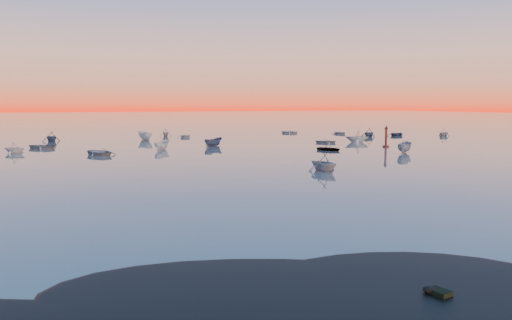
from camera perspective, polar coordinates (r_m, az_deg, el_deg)
ground at (r=118.08m, az=-13.77°, el=3.15°), size 600.00×600.00×0.00m
moored_fleet at (r=72.31m, az=-7.40°, el=1.31°), size 124.00×58.00×1.20m
boat_near_center at (r=67.94m, az=16.56°, el=0.77°), size 3.96×4.26×1.42m
boat_near_right at (r=48.20m, az=7.72°, el=-1.23°), size 3.92×2.32×1.28m
channel_marker at (r=76.71m, az=14.64°, el=2.42°), size 0.93×0.93×3.29m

